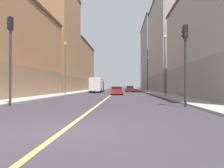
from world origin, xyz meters
The scene contains 18 objects.
ground_plane centered at (0.00, 0.00, 0.00)m, with size 400.00×400.00×0.00m, color #332E36.
sidewalk_left centered at (7.74, 49.00, 0.07)m, with size 2.63×168.00×0.15m, color #9E9B93.
sidewalk_right centered at (-7.74, 49.00, 0.07)m, with size 2.63×168.00×0.15m, color #9E9B93.
lane_center_stripe centered at (0.00, 49.00, 0.01)m, with size 0.16×154.00×0.01m, color #E5D14C.
building_left_mid centered at (13.35, 45.20, 10.90)m, with size 8.89×24.63×21.79m.
building_left_far centered at (13.35, 73.57, 12.04)m, with size 8.89×25.48×24.07m.
building_right_corner centered at (-13.35, 19.33, 6.06)m, with size 8.89×23.54×12.10m.
building_right_midblock centered at (-13.35, 40.43, 11.28)m, with size 8.89×15.66×22.55m.
building_right_distant centered at (-13.35, 61.13, 7.28)m, with size 8.89×24.13×14.54m.
traffic_light_left_near centered at (6.00, 8.08, 3.59)m, with size 0.40×0.32×5.50m.
traffic_light_right_near centered at (-6.04, 8.08, 4.01)m, with size 0.40×0.32×6.22m.
street_lamp_left_near centered at (7.02, 20.64, 4.68)m, with size 0.36×0.36×7.53m.
street_lamp_right_near centered at (-7.02, 26.02, 4.86)m, with size 0.36×0.36×7.88m.
street_lamp_left_far centered at (7.02, 40.34, 4.66)m, with size 0.36×0.36×7.48m.
car_red centered at (0.81, 28.05, 0.64)m, with size 1.95×4.50×1.29m.
car_maroon centered at (3.28, 42.89, 0.66)m, with size 1.96×4.36×1.35m.
car_black centered at (3.56, 50.45, 0.63)m, with size 2.00×4.33×1.26m.
box_truck centered at (-3.59, 37.73, 1.62)m, with size 2.31×7.58×3.00m.
Camera 1 is at (1.90, -6.71, 1.42)m, focal length 34.96 mm.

